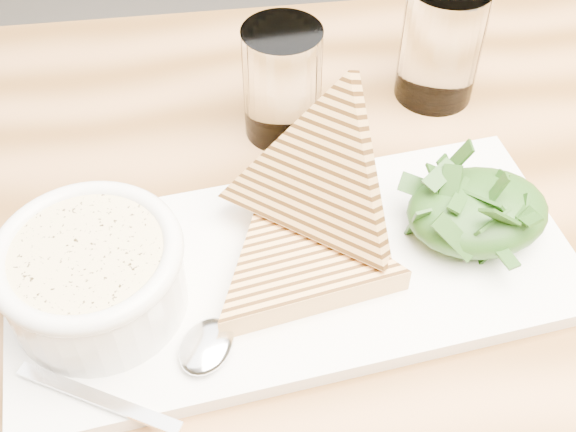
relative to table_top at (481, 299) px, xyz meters
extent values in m
cube|color=#AC7341|center=(0.00, 0.00, 0.00)|extent=(1.33, 0.95, 0.04)
cube|color=white|center=(-0.15, 0.04, 0.03)|extent=(0.45, 0.21, 0.01)
cylinder|color=white|center=(-0.29, 0.04, 0.06)|extent=(0.13, 0.13, 0.05)
cylinder|color=beige|center=(-0.29, 0.04, 0.09)|extent=(0.11, 0.11, 0.01)
torus|color=white|center=(-0.29, 0.04, 0.09)|extent=(0.14, 0.14, 0.01)
ellipsoid|color=black|center=(0.00, 0.04, 0.06)|extent=(0.11, 0.09, 0.04)
ellipsoid|color=silver|center=(-0.22, -0.02, 0.04)|extent=(0.06, 0.06, 0.01)
cube|color=silver|center=(-0.30, -0.04, 0.04)|extent=(0.11, 0.08, 0.00)
cylinder|color=white|center=(-0.12, 0.22, 0.07)|extent=(0.07, 0.07, 0.11)
cylinder|color=white|center=(0.04, 0.24, 0.08)|extent=(0.08, 0.08, 0.12)
camera|label=1|loc=(-0.23, -0.30, 0.48)|focal=45.00mm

